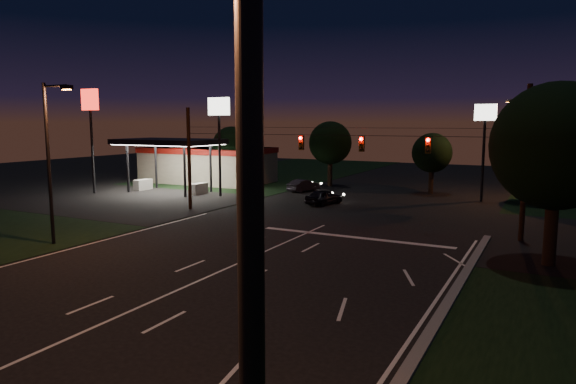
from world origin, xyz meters
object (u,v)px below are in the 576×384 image
Objects in this scene: tree_right_near at (557,148)px; car_oncoming_a at (324,197)px; utility_pole_right at (521,241)px; car_oncoming_b at (304,185)px.

car_oncoming_a is (-17.05, 11.94, -5.03)m from tree_right_near.
tree_right_near is (1.53, -4.83, 5.68)m from utility_pole_right.
car_oncoming_a is at bearing 143.54° from car_oncoming_b.
car_oncoming_a is at bearing 155.39° from utility_pole_right.
tree_right_near is 29.26m from car_oncoming_b.
car_oncoming_a is 1.02× the size of car_oncoming_b.
utility_pole_right is 17.08m from car_oncoming_a.
tree_right_near is 21.41m from car_oncoming_a.
tree_right_near reaches higher than car_oncoming_b.
car_oncoming_b is (-20.58, 13.66, 0.61)m from utility_pole_right.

